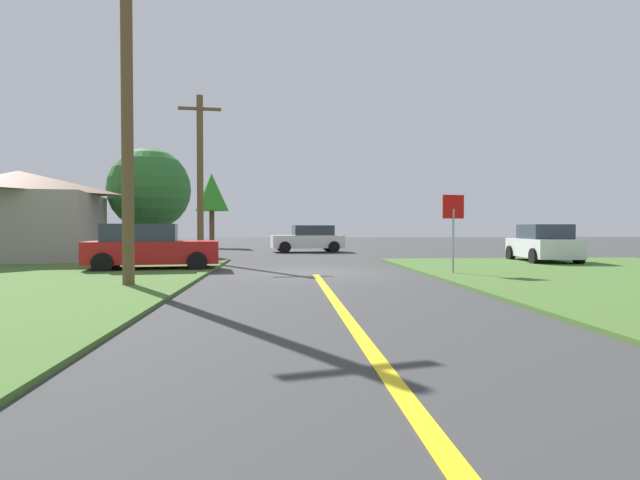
# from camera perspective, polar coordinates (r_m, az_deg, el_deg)

# --- Properties ---
(ground_plane) EXTENTS (120.00, 120.00, 0.00)m
(ground_plane) POSITION_cam_1_polar(r_m,az_deg,el_deg) (17.30, -0.68, -3.57)
(ground_plane) COLOR #393939
(lane_stripe_center) EXTENTS (0.20, 14.00, 0.01)m
(lane_stripe_center) POSITION_cam_1_polar(r_m,az_deg,el_deg) (9.39, 2.39, -7.74)
(lane_stripe_center) COLOR yellow
(lane_stripe_center) RESTS_ON ground
(stop_sign) EXTENTS (0.73, 0.19, 2.51)m
(stop_sign) POSITION_cam_1_polar(r_m,az_deg,el_deg) (16.71, 14.44, 2.27)
(stop_sign) COLOR #9EA0A8
(stop_sign) RESTS_ON ground
(car_on_crossroad) EXTENTS (2.30, 4.18, 1.62)m
(car_on_crossroad) POSITION_cam_1_polar(r_m,az_deg,el_deg) (23.60, 23.32, -0.40)
(car_on_crossroad) COLOR silver
(car_on_crossroad) RESTS_ON ground
(parked_car_near_building) EXTENTS (4.62, 2.61, 1.62)m
(parked_car_near_building) POSITION_cam_1_polar(r_m,az_deg,el_deg) (18.88, -18.19, -0.77)
(parked_car_near_building) COLOR red
(parked_car_near_building) RESTS_ON ground
(car_approaching_junction) EXTENTS (4.48, 2.49, 1.62)m
(car_approaching_junction) POSITION_cam_1_polar(r_m,az_deg,el_deg) (31.39, -1.26, 0.14)
(car_approaching_junction) COLOR white
(car_approaching_junction) RESTS_ON ground
(utility_pole_near) EXTENTS (1.77, 0.58, 8.01)m
(utility_pole_near) POSITION_cam_1_polar(r_m,az_deg,el_deg) (13.91, -20.44, 12.23)
(utility_pole_near) COLOR brown
(utility_pole_near) RESTS_ON ground
(utility_pole_mid) EXTENTS (1.80, 0.29, 7.14)m
(utility_pole_mid) POSITION_cam_1_polar(r_m,az_deg,el_deg) (22.97, -13.05, 6.89)
(utility_pole_mid) COLOR brown
(utility_pole_mid) RESTS_ON ground
(oak_tree_left) EXTENTS (4.34, 4.34, 5.71)m
(oak_tree_left) POSITION_cam_1_polar(r_m,az_deg,el_deg) (29.21, -18.26, 5.32)
(oak_tree_left) COLOR brown
(oak_tree_left) RESTS_ON ground
(pine_tree_center) EXTENTS (2.49, 2.49, 5.47)m
(pine_tree_center) POSITION_cam_1_polar(r_m,az_deg,el_deg) (39.21, -11.83, 5.09)
(pine_tree_center) COLOR brown
(pine_tree_center) RESTS_ON ground
(barn) EXTENTS (7.13, 7.42, 3.99)m
(barn) POSITION_cam_1_polar(r_m,az_deg,el_deg) (26.45, -30.14, 2.29)
(barn) COLOR gray
(barn) RESTS_ON ground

